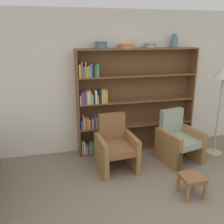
{
  "coord_description": "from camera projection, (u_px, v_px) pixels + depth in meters",
  "views": [
    {
      "loc": [
        -1.62,
        -2.39,
        2.3
      ],
      "look_at": [
        -0.59,
        1.8,
        0.95
      ],
      "focal_mm": 40.0,
      "sensor_mm": 36.0,
      "label": 1
    }
  ],
  "objects": [
    {
      "name": "ground_plane",
      "position": [
        188.0,
        217.0,
        3.27
      ],
      "size": [
        24.0,
        24.0,
        0.0
      ],
      "primitive_type": "plane",
      "color": "#7A6B5B"
    },
    {
      "name": "wall_back",
      "position": [
        134.0,
        82.0,
        5.04
      ],
      "size": [
        12.0,
        0.06,
        2.75
      ],
      "color": "silver",
      "rests_on": "ground"
    },
    {
      "name": "bookshelf",
      "position": [
        127.0,
        102.0,
        4.96
      ],
      "size": [
        2.38,
        0.3,
        2.05
      ],
      "color": "brown",
      "rests_on": "ground"
    },
    {
      "name": "bowl_slate",
      "position": [
        101.0,
        45.0,
        4.49
      ],
      "size": [
        0.23,
        0.23,
        0.12
      ],
      "color": "slate",
      "rests_on": "bookshelf"
    },
    {
      "name": "bowl_cream",
      "position": [
        126.0,
        46.0,
        4.6
      ],
      "size": [
        0.3,
        0.3,
        0.08
      ],
      "color": "#C67547",
      "rests_on": "bookshelf"
    },
    {
      "name": "bowl_sage",
      "position": [
        150.0,
        45.0,
        4.71
      ],
      "size": [
        0.22,
        0.22,
        0.09
      ],
      "color": "gray",
      "rests_on": "bookshelf"
    },
    {
      "name": "vase_tall",
      "position": [
        174.0,
        42.0,
        4.8
      ],
      "size": [
        0.14,
        0.14,
        0.26
      ],
      "color": "slate",
      "rests_on": "bookshelf"
    },
    {
      "name": "armchair_leather",
      "position": [
        116.0,
        146.0,
        4.4
      ],
      "size": [
        0.69,
        0.73,
        0.95
      ],
      "rotation": [
        0.0,
        0.0,
        3.22
      ],
      "color": "olive",
      "rests_on": "ground"
    },
    {
      "name": "armchair_cushioned",
      "position": [
        178.0,
        140.0,
        4.67
      ],
      "size": [
        0.78,
        0.81,
        0.95
      ],
      "rotation": [
        0.0,
        0.0,
        3.37
      ],
      "color": "olive",
      "rests_on": "ground"
    },
    {
      "name": "floor_lamp",
      "position": [
        223.0,
        78.0,
        4.62
      ],
      "size": [
        0.39,
        0.39,
        1.75
      ],
      "color": "tan",
      "rests_on": "ground"
    },
    {
      "name": "footstool",
      "position": [
        192.0,
        180.0,
        3.66
      ],
      "size": [
        0.32,
        0.32,
        0.32
      ],
      "color": "olive",
      "rests_on": "ground"
    }
  ]
}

